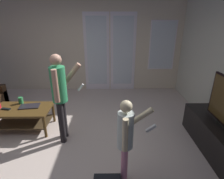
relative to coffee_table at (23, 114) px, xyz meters
The scene contains 9 objects.
ground_plane 1.12m from the coffee_table, 29.56° to the right, with size 5.59×5.42×0.02m, color beige.
wall_back_with_doors 2.59m from the coffee_table, 63.79° to the left, with size 5.59×0.09×2.72m.
coffee_table is the anchor object (origin of this frame).
tv_stand 3.46m from the coffee_table, 12.77° to the right, with size 0.50×1.74×0.48m.
person_adult 1.08m from the coffee_table, 20.52° to the right, with size 0.49×0.42×1.52m.
person_child 2.26m from the coffee_table, 34.19° to the right, with size 0.48×0.32×1.19m.
laptop_closed 0.19m from the coffee_table, 30.49° to the left, with size 0.35×0.22×0.02m, color black.
cup_near_edge 0.30m from the coffee_table, 115.41° to the left, with size 0.08×0.08×0.13m, color #2C8243.
tv_remote_black 0.30m from the coffee_table, behind, with size 0.17×0.05×0.02m, color black.
Camera 1 is at (0.72, -2.46, 2.01)m, focal length 28.69 mm.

